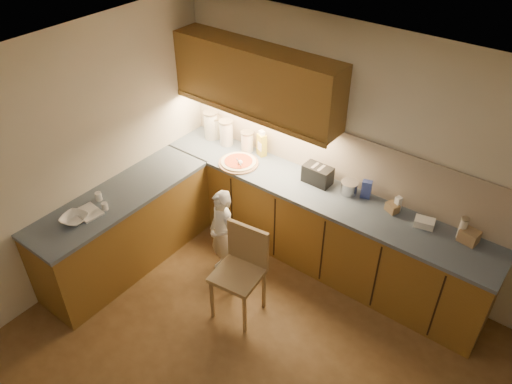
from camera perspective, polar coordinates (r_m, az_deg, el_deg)
room at (r=3.43m, az=-1.53°, el=-5.28°), size 4.54×4.50×2.62m
l_counter at (r=5.40m, az=-0.73°, el=-3.89°), size 3.77×2.62×0.92m
backsplash at (r=5.22m, az=8.99°, el=4.25°), size 3.75×0.02×0.58m
upper_cabinets at (r=5.23m, az=0.01°, el=12.70°), size 1.95×0.36×0.73m
pizza_on_board at (r=5.53m, az=-2.01°, el=3.40°), size 0.44×0.44×0.18m
child at (r=5.20m, az=-3.90°, el=-4.92°), size 0.45×0.37×1.06m
wooden_chair at (r=4.81m, az=-1.63°, el=-8.45°), size 0.49×0.49×0.97m
mixing_bowl at (r=5.02m, az=-20.05°, el=-2.91°), size 0.30×0.30×0.06m
canister_a at (r=5.96m, az=-5.17°, el=7.64°), size 0.17×0.17×0.34m
canister_b at (r=5.99m, az=-4.72°, el=7.41°), size 0.16×0.16×0.27m
canister_c at (r=5.83m, az=-3.42°, el=6.81°), size 0.16×0.16×0.31m
canister_d at (r=5.72m, az=-1.01°, el=5.84°), size 0.15×0.15×0.24m
oil_jug at (r=5.62m, az=0.66°, el=5.49°), size 0.12×0.11×0.31m
toaster at (r=5.23m, az=7.05°, el=1.99°), size 0.30×0.18×0.20m
steel_pot at (r=5.14m, az=10.60°, el=0.49°), size 0.18×0.18×0.14m
blue_box at (r=5.11m, az=12.51°, el=0.31°), size 0.11×0.09×0.19m
card_box_a at (r=5.01m, az=15.31°, el=-1.74°), size 0.15×0.13×0.09m
white_bottle at (r=5.01m, az=15.90°, el=-1.33°), size 0.07×0.07×0.16m
flat_pack at (r=4.93m, az=18.69°, el=-3.34°), size 0.21×0.17×0.07m
tall_jar at (r=4.86m, az=22.55°, el=-3.83°), size 0.07×0.07×0.23m
card_box_b at (r=4.88m, az=23.17°, el=-4.67°), size 0.18×0.15×0.13m
dough_cloth at (r=5.10m, az=-18.60°, el=-2.22°), size 0.27×0.23×0.02m
spice_jar_a at (r=5.22m, az=-17.56°, el=-0.47°), size 0.08×0.08×0.09m
spice_jar_b at (r=5.08m, az=-16.90°, el=-1.58°), size 0.07×0.07×0.08m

